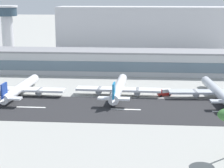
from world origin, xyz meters
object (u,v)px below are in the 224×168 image
distant_hotel_block (142,29)px  airliner_navy_tail_gate_0 (19,89)px  airliner_black_tail_gate_2 (217,92)px  service_box_truck_0 (164,92)px  terminal_building (122,62)px  control_tower (7,26)px  airliner_blue_tail_gate_1 (118,89)px

distant_hotel_block → airliner_navy_tail_gate_0: (-54.37, -146.62, -14.42)m
airliner_black_tail_gate_2 → service_box_truck_0: airliner_black_tail_gate_2 is taller
terminal_building → control_tower: (-81.29, 40.11, 16.77)m
distant_hotel_block → service_box_truck_0: bearing=-85.6°
airliner_navy_tail_gate_0 → service_box_truck_0: 65.54m
distant_hotel_block → airliner_navy_tail_gate_0: bearing=-110.3°
airliner_blue_tail_gate_1 → airliner_black_tail_gate_2: airliner_blue_tail_gate_1 is taller
terminal_building → distant_hotel_block: (10.94, 91.57, 10.84)m
terminal_building → distant_hotel_block: bearing=83.2°
airliner_blue_tail_gate_1 → terminal_building: bearing=3.4°
airliner_navy_tail_gate_0 → service_box_truck_0: (65.34, 4.93, -1.33)m
airliner_navy_tail_gate_0 → airliner_black_tail_gate_2: 88.32m
airliner_navy_tail_gate_0 → airliner_black_tail_gate_2: (88.29, 2.27, -0.01)m
airliner_blue_tail_gate_1 → airliner_black_tail_gate_2: bearing=-88.8°
airliner_navy_tail_gate_0 → airliner_blue_tail_gate_1: bearing=-84.0°
distant_hotel_block → airliner_black_tail_gate_2: distant_hotel_block is taller
terminal_building → control_tower: 92.19m
distant_hotel_block → airliner_navy_tail_gate_0: distant_hotel_block is taller
control_tower → airliner_navy_tail_gate_0: (37.86, -95.16, -20.34)m
airliner_navy_tail_gate_0 → control_tower: bearing=23.8°
control_tower → distant_hotel_block: control_tower is taller
control_tower → terminal_building: bearing=-26.3°
control_tower → distant_hotel_block: bearing=29.2°
control_tower → airliner_blue_tail_gate_1: size_ratio=0.77×
terminal_building → distant_hotel_block: size_ratio=1.53×
terminal_building → service_box_truck_0: 54.92m
distant_hotel_block → airliner_blue_tail_gate_1: 144.63m
terminal_building → control_tower: size_ratio=5.51×
terminal_building → airliner_navy_tail_gate_0: bearing=-128.3°
airliner_navy_tail_gate_0 → airliner_blue_tail_gate_1: size_ratio=0.97×
airliner_black_tail_gate_2 → service_box_truck_0: (-22.94, 2.66, -1.32)m
terminal_building → airliner_black_tail_gate_2: bearing=-49.6°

